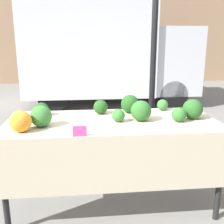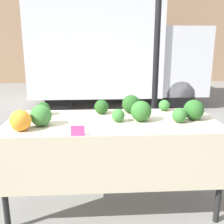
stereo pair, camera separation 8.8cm
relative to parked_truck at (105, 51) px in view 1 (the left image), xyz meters
name	(u,v)px [view 1 (the left image)]	position (x,y,z in m)	size (l,w,h in m)	color
ground_plane	(112,201)	(-0.27, -4.61, -1.34)	(40.00, 40.00, 0.00)	gray
building_facade	(90,23)	(-0.27, 3.97, 0.97)	(16.00, 0.60, 4.61)	#9E7A5B
tent_pole	(153,59)	(0.30, -3.83, 0.02)	(0.07, 0.07, 2.71)	black
parked_truck	(105,51)	(0.00, 0.00, 0.00)	(4.18, 2.26, 2.53)	silver
market_table	(113,134)	(-0.27, -4.68, -0.59)	(1.93, 0.83, 0.85)	beige
orange_cauliflower	(21,121)	(-1.03, -4.85, -0.40)	(0.17, 0.17, 0.17)	orange
romanesco_head	(19,115)	(-1.12, -4.52, -0.44)	(0.13, 0.13, 0.10)	#93B238
broccoli_head_0	(118,115)	(-0.22, -4.66, -0.43)	(0.12, 0.12, 0.12)	#387533
broccoli_head_1	(141,111)	(-0.01, -4.65, -0.39)	(0.19, 0.19, 0.19)	#2D6628
broccoli_head_2	(163,105)	(0.30, -4.28, -0.43)	(0.12, 0.12, 0.12)	#387533
broccoli_head_3	(130,104)	(-0.06, -4.35, -0.40)	(0.18, 0.18, 0.18)	#23511E
broccoli_head_4	(101,107)	(-0.36, -4.37, -0.42)	(0.14, 0.14, 0.14)	#23511E
broccoli_head_5	(193,109)	(0.48, -4.63, -0.39)	(0.19, 0.19, 0.19)	#285B23
broccoli_head_6	(41,116)	(-0.89, -4.73, -0.40)	(0.18, 0.18, 0.18)	#387533
broccoli_head_7	(42,109)	(-0.94, -4.39, -0.42)	(0.13, 0.13, 0.13)	#23511E
broccoli_head_8	(179,115)	(0.33, -4.71, -0.42)	(0.13, 0.13, 0.13)	#336B2D
price_sign	(80,131)	(-0.56, -5.01, -0.45)	(0.11, 0.01, 0.08)	#EF4793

